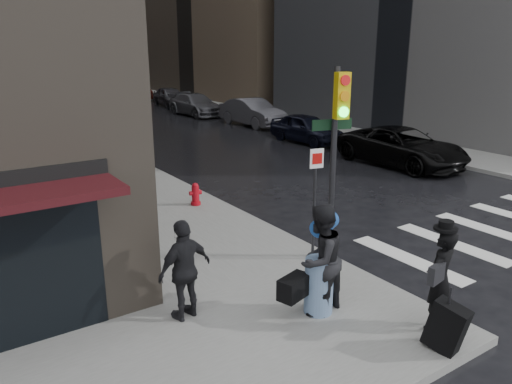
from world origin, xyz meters
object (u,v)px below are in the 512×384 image
at_px(man_greycoat, 185,270).
at_px(parked_car_5, 136,91).
at_px(parked_car_1, 306,128).
at_px(parked_car_0, 402,147).
at_px(parked_car_6, 110,87).
at_px(parked_car_4, 170,96).
at_px(man_overcoat, 441,287).
at_px(man_jeans, 319,260).
at_px(fire_hydrant, 195,195).
at_px(parked_car_2, 252,112).
at_px(parked_car_3, 196,104).
at_px(traffic_light, 335,139).

height_order(man_greycoat, parked_car_5, man_greycoat).
xyz_separation_m(parked_car_1, parked_car_5, (0.31, 23.23, 0.04)).
bearing_deg(man_greycoat, parked_car_0, -165.56).
relative_size(parked_car_0, parked_car_6, 1.05).
bearing_deg(parked_car_4, man_greycoat, -109.26).
height_order(man_overcoat, man_greycoat, man_overcoat).
xyz_separation_m(man_jeans, man_greycoat, (-1.96, 1.12, -0.11)).
bearing_deg(parked_car_5, fire_hydrant, -105.35).
distance_m(fire_hydrant, parked_car_5, 30.93).
relative_size(man_greycoat, parked_car_5, 0.39).
xyz_separation_m(man_greycoat, parked_car_6, (12.28, 40.67, -0.32)).
bearing_deg(parked_car_2, man_overcoat, -118.76).
bearing_deg(parked_car_6, parked_car_3, -90.20).
bearing_deg(traffic_light, man_greycoat, -159.89).
distance_m(fire_hydrant, parked_car_2, 15.61).
relative_size(traffic_light, parked_car_4, 0.96).
bearing_deg(man_jeans, traffic_light, -154.05).
relative_size(man_jeans, fire_hydrant, 3.00).
height_order(parked_car_0, parked_car_4, parked_car_0).
distance_m(man_overcoat, parked_car_5, 38.73).
xyz_separation_m(man_greycoat, parked_car_3, (12.30, 23.25, -0.31)).
bearing_deg(parked_car_0, parked_car_3, 89.30).
bearing_deg(fire_hydrant, man_greycoat, -118.93).
relative_size(man_overcoat, parked_car_5, 0.42).
relative_size(fire_hydrant, parked_car_0, 0.12).
xyz_separation_m(fire_hydrant, parked_car_1, (9.25, 6.18, 0.25)).
bearing_deg(parked_car_1, parked_car_5, 85.78).
relative_size(man_greycoat, parked_car_3, 0.36).
distance_m(traffic_light, parked_car_5, 35.59).
bearing_deg(traffic_light, parked_car_0, 44.74).
relative_size(man_overcoat, parked_car_6, 0.37).
bearing_deg(parked_car_0, parked_car_6, 89.25).
bearing_deg(man_jeans, parked_car_5, -122.96).
relative_size(man_jeans, traffic_light, 0.48).
xyz_separation_m(man_jeans, fire_hydrant, (1.05, 6.57, -0.69)).
height_order(traffic_light, parked_car_5, traffic_light).
bearing_deg(man_overcoat, parked_car_4, -118.27).
bearing_deg(parked_car_0, parked_car_5, 88.69).
distance_m(parked_car_0, parked_car_6, 34.85).
bearing_deg(fire_hydrant, man_jeans, -99.09).
bearing_deg(man_overcoat, man_greycoat, -51.50).
bearing_deg(parked_car_5, man_overcoat, -101.44).
distance_m(parked_car_3, parked_car_5, 11.62).
height_order(traffic_light, parked_car_1, traffic_light).
bearing_deg(parked_car_6, traffic_light, -102.31).
xyz_separation_m(fire_hydrant, parked_car_2, (9.99, 11.99, 0.34)).
bearing_deg(parked_car_2, parked_car_0, -95.91).
bearing_deg(parked_car_4, parked_car_2, -85.51).
distance_m(man_jeans, parked_car_3, 26.47).
distance_m(parked_car_0, parked_car_2, 11.64).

